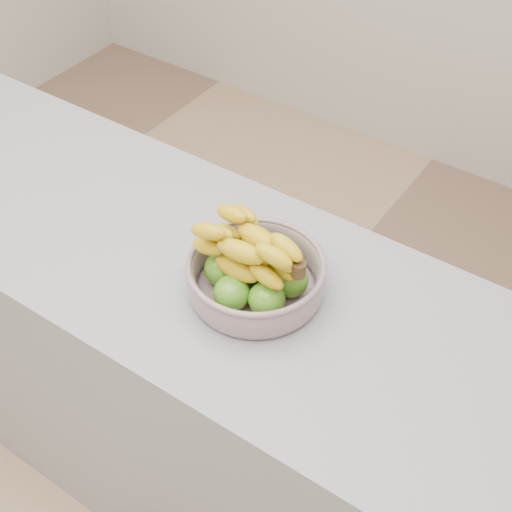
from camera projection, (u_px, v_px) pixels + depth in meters
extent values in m
plane|color=tan|center=(152.00, 488.00, 2.13)|extent=(4.00, 4.00, 0.00)
cube|color=gray|center=(170.00, 363.00, 1.90)|extent=(2.00, 0.60, 0.90)
cylinder|color=#9DAEBC|center=(256.00, 289.00, 1.47)|extent=(0.24, 0.24, 0.01)
torus|color=#9DAEBC|center=(256.00, 264.00, 1.42)|extent=(0.28, 0.28, 0.01)
sphere|color=#548917|center=(232.00, 293.00, 1.40)|extent=(0.07, 0.07, 0.07)
sphere|color=#548917|center=(267.00, 299.00, 1.39)|extent=(0.07, 0.07, 0.07)
sphere|color=#548917|center=(290.00, 280.00, 1.43)|extent=(0.07, 0.07, 0.07)
sphere|color=#548917|center=(279.00, 257.00, 1.48)|extent=(0.07, 0.07, 0.07)
sphere|color=#548917|center=(246.00, 251.00, 1.49)|extent=(0.07, 0.07, 0.07)
sphere|color=#548917|center=(222.00, 269.00, 1.45)|extent=(0.07, 0.07, 0.07)
ellipsoid|color=yellow|center=(237.00, 269.00, 1.39)|extent=(0.18, 0.05, 0.04)
ellipsoid|color=yellow|center=(253.00, 257.00, 1.41)|extent=(0.18, 0.07, 0.04)
ellipsoid|color=yellow|center=(268.00, 246.00, 1.44)|extent=(0.18, 0.09, 0.04)
ellipsoid|color=yellow|center=(247.00, 254.00, 1.38)|extent=(0.18, 0.05, 0.04)
ellipsoid|color=yellow|center=(264.00, 241.00, 1.40)|extent=(0.18, 0.10, 0.04)
ellipsoid|color=yellow|center=(258.00, 238.00, 1.37)|extent=(0.18, 0.07, 0.04)
ellipsoid|color=yellow|center=(241.00, 252.00, 1.34)|extent=(0.18, 0.06, 0.04)
cylinder|color=#3C2913|center=(299.00, 269.00, 1.33)|extent=(0.03, 0.03, 0.03)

